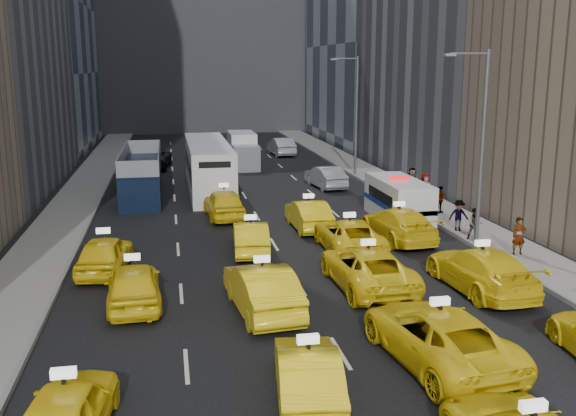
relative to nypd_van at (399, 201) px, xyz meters
name	(u,v)px	position (x,y,z in m)	size (l,w,h in m)	color
ground	(360,385)	(-7.50, -17.60, -1.09)	(160.00, 160.00, 0.00)	black
sidewalk_west	(75,204)	(-18.00, 7.40, -1.02)	(3.00, 90.00, 0.15)	gray
sidewalk_east	(402,191)	(3.00, 7.40, -1.02)	(3.00, 90.00, 0.15)	gray
curb_west	(99,202)	(-16.55, 7.40, -1.00)	(0.15, 90.00, 0.18)	slate
curb_east	(381,192)	(1.55, 7.40, -1.00)	(0.15, 90.00, 0.18)	slate
streetlight_near	(480,142)	(1.68, -5.60, 3.83)	(2.15, 0.22, 9.00)	#595B60
streetlight_far	(355,111)	(1.68, 14.40, 3.83)	(2.15, 0.22, 9.00)	#595B60
taxi_4	(67,412)	(-14.72, -18.87, -0.36)	(1.72, 4.27, 1.45)	yellow
taxi_5	(308,374)	(-9.04, -18.10, -0.37)	(1.53, 4.40, 1.45)	yellow
taxi_6	(438,335)	(-4.93, -16.63, -0.29)	(2.67, 5.78, 1.61)	yellow
taxi_8	(134,284)	(-13.65, -10.52, -0.31)	(1.84, 4.58, 1.56)	yellow
taxi_9	(262,289)	(-9.29, -11.94, -0.25)	(1.77, 5.08, 1.67)	yellow
taxi_10	(367,267)	(-4.98, -10.18, -0.31)	(2.59, 5.61, 1.56)	yellow
taxi_11	(481,270)	(-0.92, -11.32, -0.28)	(2.28, 5.62, 1.63)	yellow
taxi_12	(105,254)	(-14.98, -6.46, -0.32)	(1.82, 4.51, 1.54)	yellow
taxi_13	(251,237)	(-8.76, -4.74, -0.38)	(1.51, 4.33, 1.43)	yellow
taxi_14	(349,235)	(-4.31, -5.32, -0.35)	(2.45, 5.31, 1.48)	yellow
taxi_15	(399,224)	(-1.45, -3.96, -0.30)	(2.22, 5.46, 1.58)	yellow
taxi_16	(224,203)	(-9.33, 2.25, -0.27)	(1.94, 4.81, 1.64)	yellow
taxi_17	(308,215)	(-5.26, -1.01, -0.33)	(1.61, 4.62, 1.52)	yellow
nypd_van	(399,201)	(0.00, 0.00, 0.00)	(2.75, 5.81, 2.41)	silver
double_decker	(142,174)	(-14.00, 9.20, 0.41)	(2.57, 10.50, 3.04)	black
city_bus	(208,167)	(-9.66, 10.56, 0.54)	(3.30, 12.84, 3.29)	silver
box_truck	(243,150)	(-6.14, 20.50, 0.29)	(2.53, 6.30, 2.82)	white
misc_car_0	(326,177)	(-1.60, 10.09, -0.33)	(1.61, 4.61, 1.52)	#96999D
misc_car_1	(152,158)	(-13.62, 21.11, -0.25)	(2.78, 6.03, 1.68)	black
misc_car_2	(240,148)	(-5.76, 26.43, -0.27)	(2.29, 5.63, 1.63)	slate
misc_car_3	(197,151)	(-9.75, 25.54, -0.36)	(1.73, 4.30, 1.46)	black
misc_car_4	(281,146)	(-1.73, 27.01, -0.26)	(1.76, 5.05, 1.66)	#9EA0A6
pedestrian_0	(519,236)	(2.73, -7.69, -0.11)	(0.61, 0.40, 1.67)	gray
pedestrian_1	(475,224)	(1.97, -5.08, -0.17)	(0.75, 0.41, 1.54)	gray
pedestrian_2	(459,215)	(1.95, -3.33, -0.15)	(1.02, 0.42, 1.58)	gray
pedestrian_3	(440,200)	(2.68, 0.64, -0.18)	(0.89, 0.41, 1.53)	gray
pedestrian_4	(425,189)	(2.67, 2.82, 0.02)	(0.93, 0.51, 1.91)	gray
pedestrian_5	(412,182)	(2.94, 5.51, -0.03)	(1.68, 0.48, 1.81)	gray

